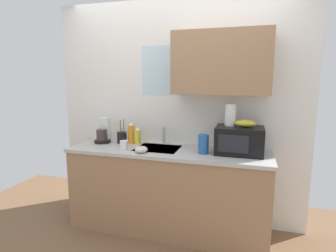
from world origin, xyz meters
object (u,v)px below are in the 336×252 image
paper_towel_roll (230,115)px  small_bowl (141,149)px  banana_bunch (245,123)px  dish_soap_bottle_orange (131,133)px  microwave (239,140)px  dish_soap_bottle_yellow (138,136)px  utensil_crock (122,137)px  coffee_maker (103,133)px  mug_white (124,145)px  cereal_canister (203,144)px

paper_towel_roll → small_bowl: (-0.84, -0.30, -0.35)m
banana_bunch → dish_soap_bottle_orange: 1.27m
microwave → paper_towel_roll: paper_towel_roll is taller
dish_soap_bottle_yellow → utensil_crock: 0.19m
coffee_maker → dish_soap_bottle_orange: 0.34m
banana_bunch → small_bowl: bearing=-165.9°
paper_towel_roll → dish_soap_bottle_yellow: 1.06m
microwave → mug_white: size_ratio=4.84×
cereal_canister → microwave: bearing=16.2°
dish_soap_bottle_orange → mug_white: bearing=-81.7°
dish_soap_bottle_yellow → dish_soap_bottle_orange: 0.08m
banana_bunch → mug_white: 1.26m
microwave → cereal_canister: size_ratio=2.42×
dish_soap_bottle_yellow → utensil_crock: utensil_crock is taller
dish_soap_bottle_yellow → small_bowl: bearing=-62.1°
microwave → small_bowl: (-0.94, -0.25, -0.10)m
paper_towel_roll → cereal_canister: (-0.24, -0.15, -0.29)m
dish_soap_bottle_orange → utensil_crock: size_ratio=0.88×
small_bowl → cereal_canister: bearing=13.9°
banana_bunch → cereal_canister: bearing=-165.6°
paper_towel_roll → mug_white: bearing=-167.3°
microwave → paper_towel_roll: bearing=152.6°
microwave → dish_soap_bottle_orange: bearing=175.5°
mug_white → small_bowl: 0.23m
paper_towel_roll → utensil_crock: size_ratio=0.78×
cereal_canister → utensil_crock: size_ratio=0.67×
banana_bunch → cereal_canister: size_ratio=1.05×
coffee_maker → mug_white: bearing=-33.1°
microwave → cereal_canister: (-0.34, -0.10, -0.04)m
small_bowl → mug_white: bearing=164.7°
paper_towel_roll → banana_bunch: bearing=-18.4°
dish_soap_bottle_orange → cereal_canister: dish_soap_bottle_orange is taller
microwave → dish_soap_bottle_orange: 1.21m
mug_white → banana_bunch: bearing=8.9°
paper_towel_roll → coffee_maker: paper_towel_roll is taller
microwave → cereal_canister: bearing=-163.8°
dish_soap_bottle_orange → utensil_crock: bearing=-167.8°
small_bowl → microwave: bearing=14.8°
banana_bunch → mug_white: bearing=-171.1°
banana_bunch → coffee_maker: banana_bunch is taller
coffee_maker → dish_soap_bottle_yellow: size_ratio=1.40×
utensil_crock → small_bowl: utensil_crock is taller
mug_white → cereal_canister: bearing=6.2°
microwave → utensil_crock: 1.32m
banana_bunch → coffee_maker: bearing=177.9°
small_bowl → dish_soap_bottle_yellow: bearing=117.9°
dish_soap_bottle_orange → mug_white: (0.04, -0.28, -0.07)m
microwave → utensil_crock: (-1.31, 0.07, -0.06)m
coffee_maker → cereal_canister: bearing=-7.5°
dish_soap_bottle_yellow → coffee_maker: bearing=-175.7°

